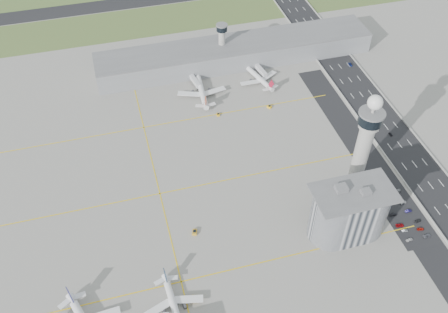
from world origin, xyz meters
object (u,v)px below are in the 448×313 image
object	(u,v)px
control_tower	(365,139)
car_lot_3	(393,214)
car_hw_1	(391,134)
car_hw_2	(350,65)
jet_bridge_far_1	(256,67)
car_lot_8	(418,221)
tug_5	(269,107)
car_lot_10	(403,202)
car_lot_5	(378,192)
car_lot_7	(421,229)
car_lot_1	(405,231)
tug_2	(195,298)
airplane_far_b	(259,75)
admin_building	(349,212)
car_lot_6	(427,236)
car_hw_4	(302,28)
tug_4	(218,114)
jet_bridge_far_0	(191,78)
airplane_far_a	(201,87)
car_lot_2	(400,225)
airplane_near_c	(174,304)
secondary_tower	(222,40)
car_lot_11	(398,191)
car_lot_0	(409,240)
tug_3	(195,232)
car_lot_4	(388,206)
car_lot_9	(408,211)

from	to	relation	value
control_tower	car_lot_3	bearing A→B (deg)	-69.11
car_hw_1	car_hw_2	bearing A→B (deg)	80.45
jet_bridge_far_1	car_lot_8	distance (m)	165.06
tug_5	car_lot_10	bearing A→B (deg)	-105.10
car_lot_5	car_lot_7	distance (m)	31.57
tug_5	car_lot_1	world-z (taller)	tug_5
tug_2	airplane_far_b	bearing A→B (deg)	-1.36
admin_building	car_lot_6	bearing A→B (deg)	-21.49
car_hw_1	jet_bridge_far_1	bearing A→B (deg)	121.04
jet_bridge_far_1	car_lot_7	world-z (taller)	jet_bridge_far_1
car_lot_7	car_hw_4	world-z (taller)	car_hw_4
tug_4	car_lot_7	bearing A→B (deg)	130.52
car_lot_5	car_lot_7	xyz separation A→B (m)	(9.43, -30.13, 0.00)
airplane_far_b	jet_bridge_far_0	size ratio (longest dim) A/B	2.59
tug_5	car_hw_1	size ratio (longest dim) A/B	0.93
airplane_far_a	tug_5	bearing A→B (deg)	-118.97
tug_4	car_lot_2	distance (m)	136.99
car_hw_4	control_tower	bearing A→B (deg)	-106.87
car_lot_8	car_hw_4	xyz separation A→B (m)	(14.34, 206.28, -0.09)
car_hw_4	tug_5	bearing A→B (deg)	-128.76
car_lot_2	car_lot_10	world-z (taller)	car_lot_2
jet_bridge_far_1	car_lot_10	xyz separation A→B (m)	(40.41, -145.64, -2.30)
airplane_near_c	car_lot_3	size ratio (longest dim) A/B	7.72
admin_building	car_lot_8	xyz separation A→B (m)	(41.31, -5.79, -14.65)
secondary_tower	car_lot_6	distance (m)	199.05
secondary_tower	car_lot_11	size ratio (longest dim) A/B	7.44
car_lot_0	tug_3	bearing A→B (deg)	63.81
car_lot_0	car_lot_4	distance (m)	23.63
control_tower	airplane_far_b	size ratio (longest dim) A/B	1.78
car_lot_7	tug_5	bearing A→B (deg)	29.50
jet_bridge_far_0	jet_bridge_far_1	bearing A→B (deg)	80.00
car_hw_1	car_hw_4	world-z (taller)	car_hw_4
tug_2	car_hw_2	bearing A→B (deg)	-18.20
airplane_far_b	car_lot_7	world-z (taller)	airplane_far_b
car_hw_1	car_lot_3	bearing A→B (deg)	-120.34
car_hw_2	car_hw_4	size ratio (longest dim) A/B	1.39
car_lot_11	control_tower	bearing A→B (deg)	55.71
jet_bridge_far_0	car_lot_11	distance (m)	164.89
car_lot_6	jet_bridge_far_0	bearing A→B (deg)	23.41
airplane_far_b	car_lot_11	distance (m)	131.95
car_hw_2	tug_3	bearing A→B (deg)	-136.29
car_lot_5	car_lot_6	world-z (taller)	car_lot_6
car_lot_8	car_lot_11	bearing A→B (deg)	-8.27
car_lot_4	car_hw_1	world-z (taller)	car_lot_4
jet_bridge_far_0	car_lot_8	size ratio (longest dim) A/B	3.67
car_lot_2	car_lot_3	xyz separation A→B (m)	(0.45, 7.82, 0.04)
tug_2	car_hw_2	size ratio (longest dim) A/B	0.80
car_lot_0	jet_bridge_far_0	bearing A→B (deg)	16.92
car_lot_10	car_lot_9	bearing A→B (deg)	170.67
car_lot_9	car_hw_4	distance (m)	199.27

